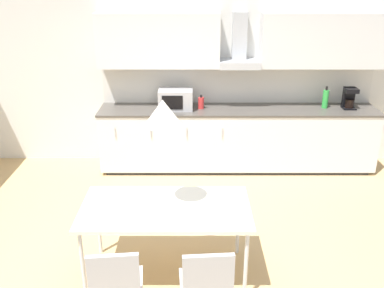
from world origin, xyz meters
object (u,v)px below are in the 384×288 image
at_px(coffee_maker, 349,98).
at_px(chair_near_right, 206,284).
at_px(pendant_lamp, 163,112).
at_px(dining_table, 165,211).
at_px(chair_near_left, 116,284).
at_px(microwave, 175,99).
at_px(bottle_green, 325,99).
at_px(bottle_red, 201,103).

xyz_separation_m(coffee_maker, chair_near_right, (-2.13, -3.26, -0.54)).
bearing_deg(pendant_lamp, dining_table, 104.04).
relative_size(dining_table, chair_near_left, 1.78).
height_order(microwave, coffee_maker, coffee_maker).
bearing_deg(chair_near_left, bottle_green, 52.69).
bearing_deg(chair_near_right, coffee_maker, 56.81).
xyz_separation_m(dining_table, pendant_lamp, (0.00, -0.00, 0.95)).
bearing_deg(pendant_lamp, microwave, 89.77).
bearing_deg(chair_near_left, bottle_red, 77.59).
xyz_separation_m(bottle_red, pendant_lamp, (-0.37, -2.46, 0.65)).
distance_m(chair_near_right, pendant_lamp, 1.41).
bearing_deg(dining_table, bottle_red, 81.40).
bearing_deg(chair_near_left, microwave, 83.81).
height_order(dining_table, chair_near_left, chair_near_left).
bearing_deg(bottle_red, microwave, -178.91).
distance_m(microwave, bottle_green, 2.14).
relative_size(bottle_red, dining_table, 0.13).
xyz_separation_m(bottle_green, bottle_red, (-1.78, -0.03, -0.05)).
bearing_deg(bottle_red, chair_near_right, -90.30).
distance_m(dining_table, chair_near_left, 0.87).
height_order(bottle_green, chair_near_right, bottle_green).
height_order(coffee_maker, dining_table, coffee_maker).
height_order(microwave, dining_table, microwave).
relative_size(bottle_red, pendant_lamp, 0.62).
distance_m(dining_table, pendant_lamp, 0.95).
relative_size(microwave, bottle_red, 2.41).
relative_size(coffee_maker, chair_near_left, 0.34).
bearing_deg(bottle_green, dining_table, -130.81).
bearing_deg(pendant_lamp, bottle_green, 49.19).
distance_m(coffee_maker, chair_near_left, 4.34).
bearing_deg(chair_near_right, chair_near_left, 179.98).
bearing_deg(dining_table, chair_near_left, -113.62).
height_order(coffee_maker, pendant_lamp, pendant_lamp).
relative_size(microwave, chair_near_right, 0.55).
relative_size(coffee_maker, chair_near_right, 0.34).
bearing_deg(dining_table, coffee_maker, 44.91).
height_order(coffee_maker, chair_near_right, coffee_maker).
height_order(coffee_maker, bottle_red, coffee_maker).
bearing_deg(coffee_maker, dining_table, -135.09).
bearing_deg(chair_near_left, coffee_maker, 49.05).
bearing_deg(chair_near_right, pendant_lamp, 114.48).
distance_m(bottle_red, pendant_lamp, 2.57).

